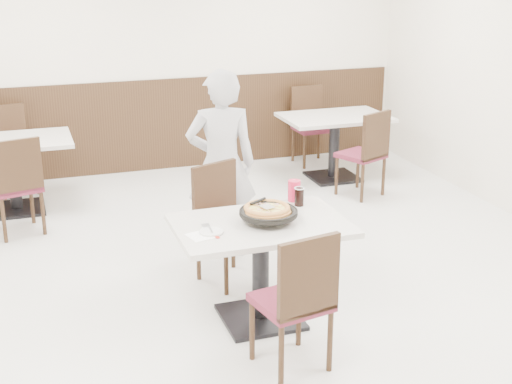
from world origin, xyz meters
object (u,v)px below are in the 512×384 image
object	(u,v)px
chair_far	(229,226)
bg_table_right	(334,147)
red_cup	(294,191)
diner_person	(221,164)
cola_glass	(299,197)
bg_chair_right_near	(361,153)
main_table	(261,272)
bg_chair_left_near	(15,185)
pizza	(267,211)
bg_chair_left_far	(13,151)
chair_near	(291,299)
pizza_pan	(268,216)
side_plate	(211,232)
bg_table_left	(14,176)
bg_chair_right_far	(312,127)

from	to	relation	value
chair_far	bg_table_right	distance (m)	2.97
red_cup	diner_person	world-z (taller)	diner_person
chair_far	bg_table_right	size ratio (longest dim) A/B	0.79
cola_glass	bg_chair_right_near	world-z (taller)	bg_chair_right_near
main_table	diner_person	bearing A→B (deg)	86.55
main_table	bg_chair_left_near	xyz separation A→B (m)	(-1.61, 2.33, 0.10)
bg_table_right	pizza	bearing A→B (deg)	-122.80
bg_chair_left_far	chair_far	bearing A→B (deg)	104.40
cola_glass	chair_near	bearing A→B (deg)	-114.66
pizza_pan	diner_person	distance (m)	1.24
bg_table_right	pizza_pan	bearing A→B (deg)	-122.38
bg_chair_right_near	side_plate	bearing A→B (deg)	-158.15
bg_table_left	bg_table_right	xyz separation A→B (m)	(3.55, -0.04, 0.00)
main_table	pizza	bearing A→B (deg)	42.61
side_plate	diner_person	distance (m)	1.39
red_cup	bg_table_right	world-z (taller)	red_cup
chair_near	bg_table_right	xyz separation A→B (m)	(1.93, 3.57, -0.10)
bg_table_right	cola_glass	bearing A→B (deg)	-119.67
diner_person	chair_far	bearing A→B (deg)	89.20
main_table	pizza_pan	size ratio (longest dim) A/B	3.39
bg_table_left	bg_chair_left_far	size ratio (longest dim) A/B	1.26
side_plate	bg_chair_left_near	xyz separation A→B (m)	(-1.24, 2.40, -0.28)
side_plate	bg_table_left	xyz separation A→B (m)	(-1.25, 3.05, -0.38)
main_table	diner_person	world-z (taller)	diner_person
chair_far	cola_glass	size ratio (longest dim) A/B	7.31
chair_far	bg_chair_right_near	bearing A→B (deg)	-162.61
side_plate	bg_table_left	size ratio (longest dim) A/B	0.14
cola_glass	red_cup	xyz separation A→B (m)	(0.00, 0.11, 0.02)
side_plate	cola_glass	world-z (taller)	cola_glass
chair_near	bg_chair_left_near	world-z (taller)	same
side_plate	pizza_pan	bearing A→B (deg)	9.28
pizza	bg_chair_right_near	bearing A→B (deg)	49.97
cola_glass	bg_chair_left_near	size ratio (longest dim) A/B	0.14
side_plate	bg_table_right	xyz separation A→B (m)	(2.29, 3.01, -0.38)
bg_chair_left_far	bg_chair_right_far	world-z (taller)	same
bg_chair_left_near	bg_chair_right_far	bearing A→B (deg)	5.42
bg_chair_right_near	chair_far	bearing A→B (deg)	-164.52
pizza_pan	bg_chair_right_near	bearing A→B (deg)	50.61
red_cup	diner_person	xyz separation A→B (m)	(-0.32, 0.88, -0.01)
bg_table_left	pizza_pan	bearing A→B (deg)	-60.50
cola_glass	diner_person	world-z (taller)	diner_person
side_plate	diner_person	xyz separation A→B (m)	(0.45, 1.31, 0.06)
main_table	pizza_pan	world-z (taller)	pizza_pan
pizza_pan	diner_person	bearing A→B (deg)	89.14
chair_near	bg_chair_right_near	distance (m)	3.52
bg_chair_left_far	bg_chair_right_far	xyz separation A→B (m)	(3.53, 0.00, 0.00)
diner_person	bg_chair_left_far	bearing A→B (deg)	-44.95
pizza	bg_table_right	world-z (taller)	pizza
main_table	bg_chair_right_near	size ratio (longest dim) A/B	1.26
red_cup	bg_table_left	bearing A→B (deg)	127.63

